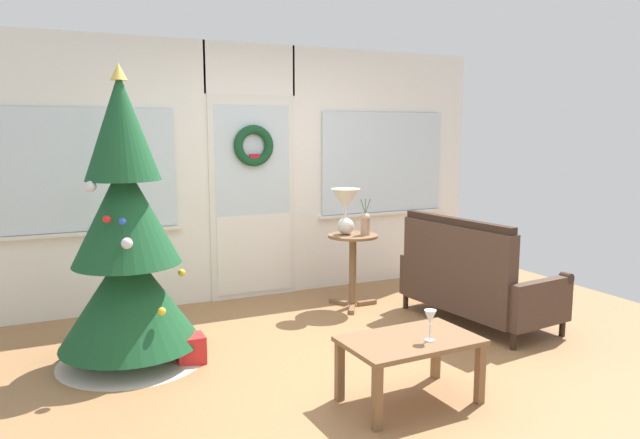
# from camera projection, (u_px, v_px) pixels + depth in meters

# --- Properties ---
(ground_plane) EXTENTS (6.76, 6.76, 0.00)m
(ground_plane) POSITION_uv_depth(u_px,v_px,m) (346.00, 365.00, 4.36)
(ground_plane) COLOR #996B42
(back_wall_with_door) EXTENTS (5.20, 0.19, 2.55)m
(back_wall_with_door) POSITION_uv_depth(u_px,v_px,m) (251.00, 172.00, 6.04)
(back_wall_with_door) COLOR white
(back_wall_with_door) RESTS_ON ground
(christmas_tree) EXTENTS (1.07, 1.07, 2.16)m
(christmas_tree) POSITION_uv_depth(u_px,v_px,m) (127.00, 253.00, 4.33)
(christmas_tree) COLOR #4C331E
(christmas_tree) RESTS_ON ground
(settee_sofa) EXTENTS (0.86, 1.49, 0.96)m
(settee_sofa) POSITION_uv_depth(u_px,v_px,m) (471.00, 282.00, 5.27)
(settee_sofa) COLOR black
(settee_sofa) RESTS_ON ground
(side_table) EXTENTS (0.50, 0.48, 0.71)m
(side_table) POSITION_uv_depth(u_px,v_px,m) (353.00, 256.00, 5.74)
(side_table) COLOR brown
(side_table) RESTS_ON ground
(table_lamp) EXTENTS (0.28, 0.28, 0.44)m
(table_lamp) POSITION_uv_depth(u_px,v_px,m) (346.00, 205.00, 5.68)
(table_lamp) COLOR silver
(table_lamp) RESTS_ON side_table
(flower_vase) EXTENTS (0.11, 0.10, 0.35)m
(flower_vase) POSITION_uv_depth(u_px,v_px,m) (365.00, 223.00, 5.68)
(flower_vase) COLOR tan
(flower_vase) RESTS_ON side_table
(coffee_table) EXTENTS (0.86, 0.55, 0.41)m
(coffee_table) POSITION_uv_depth(u_px,v_px,m) (410.00, 348.00, 3.73)
(coffee_table) COLOR brown
(coffee_table) RESTS_ON ground
(wine_glass) EXTENTS (0.08, 0.08, 0.20)m
(wine_glass) POSITION_uv_depth(u_px,v_px,m) (430.00, 318.00, 3.66)
(wine_glass) COLOR silver
(wine_glass) RESTS_ON coffee_table
(gift_box) EXTENTS (0.20, 0.18, 0.20)m
(gift_box) POSITION_uv_depth(u_px,v_px,m) (190.00, 349.00, 4.40)
(gift_box) COLOR red
(gift_box) RESTS_ON ground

